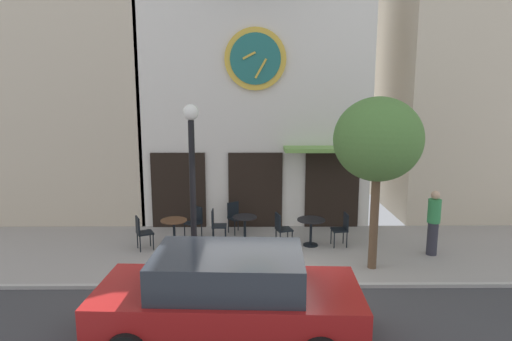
# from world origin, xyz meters

# --- Properties ---
(ground_plane) EXTENTS (27.48, 9.44, 0.13)m
(ground_plane) POSITION_xyz_m (0.00, -0.35, -0.02)
(ground_plane) COLOR gray
(clock_building) EXTENTS (7.00, 4.39, 10.00)m
(clock_building) POSITION_xyz_m (-0.06, 5.84, 5.19)
(clock_building) COLOR silver
(clock_building) RESTS_ON ground_plane
(neighbor_building_left) EXTENTS (6.62, 4.75, 11.22)m
(neighbor_building_left) POSITION_xyz_m (-6.78, 6.74, 5.61)
(neighbor_building_left) COLOR beige
(neighbor_building_left) RESTS_ON ground_plane
(neighbor_building_right) EXTENTS (6.52, 4.33, 11.00)m
(neighbor_building_right) POSITION_xyz_m (7.87, 6.53, 5.50)
(neighbor_building_right) COLOR beige
(neighbor_building_right) RESTS_ON ground_plane
(street_lamp) EXTENTS (0.36, 0.36, 3.84)m
(street_lamp) POSITION_xyz_m (-1.53, 1.12, 1.95)
(street_lamp) COLOR black
(street_lamp) RESTS_ON ground_plane
(street_tree) EXTENTS (2.01, 1.81, 4.01)m
(street_tree) POSITION_xyz_m (2.67, 1.07, 3.03)
(street_tree) COLOR brown
(street_tree) RESTS_ON ground_plane
(cafe_table_center) EXTENTS (0.70, 0.70, 0.74)m
(cafe_table_center) POSITION_xyz_m (-2.25, 2.58, 0.52)
(cafe_table_center) COLOR black
(cafe_table_center) RESTS_ON ground_plane
(cafe_table_center_right) EXTENTS (0.67, 0.67, 0.72)m
(cafe_table_center_right) POSITION_xyz_m (-0.37, 2.94, 0.49)
(cafe_table_center_right) COLOR black
(cafe_table_center_right) RESTS_ON ground_plane
(cafe_table_rightmost) EXTENTS (0.75, 0.75, 0.73)m
(cafe_table_rightmost) POSITION_xyz_m (1.42, 2.61, 0.53)
(cafe_table_rightmost) COLOR black
(cafe_table_rightmost) RESTS_ON ground_plane
(cafe_chair_curbside) EXTENTS (0.43, 0.43, 0.90)m
(cafe_chair_curbside) POSITION_xyz_m (2.26, 2.58, 0.53)
(cafe_chair_curbside) COLOR black
(cafe_chair_curbside) RESTS_ON ground_plane
(cafe_chair_right_end) EXTENTS (0.49, 0.49, 0.90)m
(cafe_chair_right_end) POSITION_xyz_m (0.62, 2.60, 0.53)
(cafe_chair_right_end) COLOR black
(cafe_chair_right_end) RESTS_ON ground_plane
(cafe_chair_facing_wall) EXTENTS (0.57, 0.57, 0.90)m
(cafe_chair_facing_wall) POSITION_xyz_m (-1.78, 3.30, 0.53)
(cafe_chair_facing_wall) COLOR black
(cafe_chair_facing_wall) RESTS_ON ground_plane
(cafe_chair_facing_street) EXTENTS (0.41, 0.41, 0.90)m
(cafe_chair_facing_street) POSITION_xyz_m (-1.16, 2.95, 0.53)
(cafe_chair_facing_street) COLOR black
(cafe_chair_facing_street) RESTS_ON ground_plane
(cafe_chair_by_entrance) EXTENTS (0.54, 0.54, 0.90)m
(cafe_chair_by_entrance) POSITION_xyz_m (-3.06, 2.33, 0.53)
(cafe_chair_by_entrance) COLOR black
(cafe_chair_by_entrance) RESTS_ON ground_plane
(cafe_chair_outer) EXTENTS (0.56, 0.56, 0.90)m
(cafe_chair_outer) POSITION_xyz_m (-0.67, 3.75, 0.53)
(cafe_chair_outer) COLOR black
(cafe_chair_outer) RESTS_ON ground_plane
(pedestrian_green) EXTENTS (0.42, 0.42, 1.67)m
(pedestrian_green) POSITION_xyz_m (4.42, 1.92, 0.86)
(pedestrian_green) COLOR #2D2D38
(pedestrian_green) RESTS_ON ground_plane
(parked_car_red) EXTENTS (4.37, 2.17, 1.55)m
(parked_car_red) POSITION_xyz_m (-0.55, -1.99, 0.76)
(parked_car_red) COLOR maroon
(parked_car_red) RESTS_ON ground_plane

